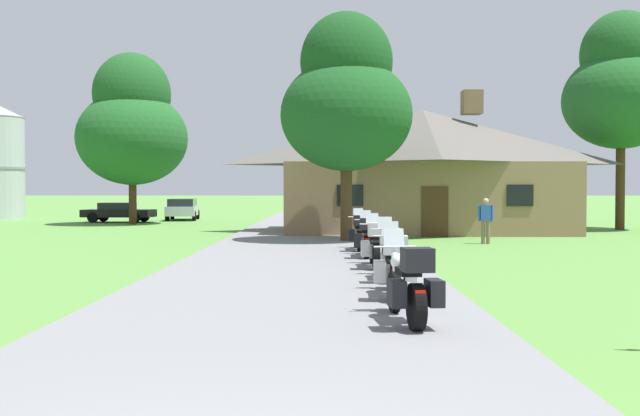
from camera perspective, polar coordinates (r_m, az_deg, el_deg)
ground_plane at (r=23.64m, az=-1.34°, el=-3.31°), size 500.00×500.00×0.00m
asphalt_driveway at (r=21.65m, az=-1.49°, el=-3.66°), size 6.40×80.00×0.06m
motorcycle_white_nearest_to_camera at (r=10.17m, az=7.10°, el=-6.16°), size 0.85×2.08×1.30m
motorcycle_orange_second_in_row at (r=12.69m, az=5.90°, el=-4.64°), size 0.74×2.08×1.30m
motorcycle_yellow_third_in_row at (r=15.14m, az=5.46°, el=-3.62°), size 0.66×2.08×1.30m
motorcycle_white_fourth_in_row at (r=17.47m, az=4.42°, el=-2.98°), size 0.72×2.08×1.30m
motorcycle_black_fifth_in_row at (r=20.19m, az=3.74°, el=-2.39°), size 0.74×2.08×1.30m
motorcycle_white_farthest_in_row at (r=22.46m, az=3.17°, el=-2.00°), size 0.72×2.08×1.30m
stone_lodge at (r=33.65m, az=8.24°, el=3.09°), size 13.39×7.73×6.60m
bystander_blue_shirt_near_lodge at (r=26.53m, az=13.13°, el=-0.81°), size 0.54×0.28×1.67m
tree_by_lodge_front at (r=26.99m, az=2.13°, el=8.69°), size 4.95×4.95×8.62m
tree_left_far at (r=42.41m, az=-14.80°, el=6.43°), size 6.30×6.30×9.82m
tree_right_of_lodge at (r=38.47m, az=22.97°, el=8.94°), size 5.64×5.64×10.77m
parked_silver_suv_far_left at (r=47.55m, az=-10.93°, el=-0.02°), size 2.28×4.76×1.40m
parked_black_sedan_far_left at (r=45.24m, az=-15.83°, el=-0.29°), size 4.32×2.15×1.20m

